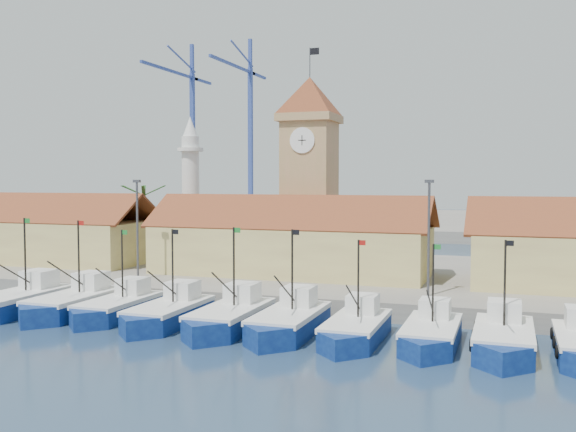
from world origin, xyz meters
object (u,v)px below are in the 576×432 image
at_px(minaret, 191,187).
at_px(boat_0, 17,303).
at_px(boat_5, 288,324).
at_px(clock_tower, 310,166).

bearing_deg(minaret, boat_0, -93.55).
xyz_separation_m(boat_0, boat_5, (22.47, 0.26, -0.04)).
height_order(boat_5, clock_tower, clock_tower).
bearing_deg(minaret, clock_tower, -7.61).
xyz_separation_m(clock_tower, minaret, (-15.00, 2.00, -2.23)).
relative_size(clock_tower, minaret, 1.39).
height_order(clock_tower, minaret, clock_tower).
relative_size(boat_0, minaret, 0.64).
relative_size(boat_0, boat_5, 1.05).
distance_m(clock_tower, minaret, 15.30).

